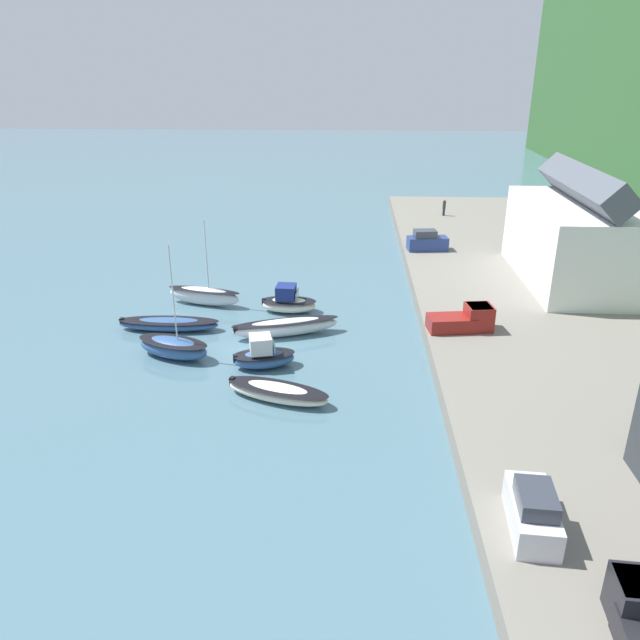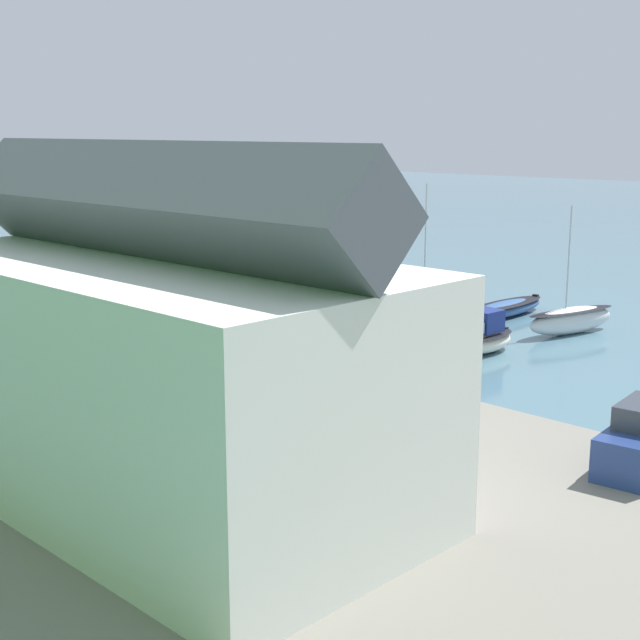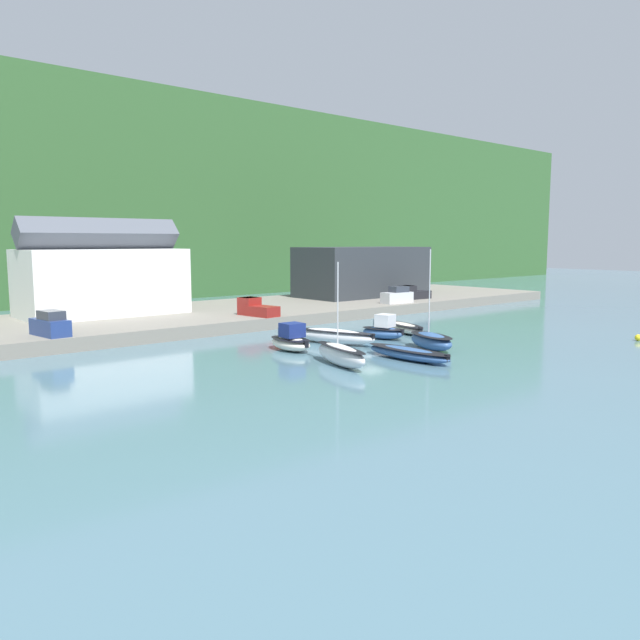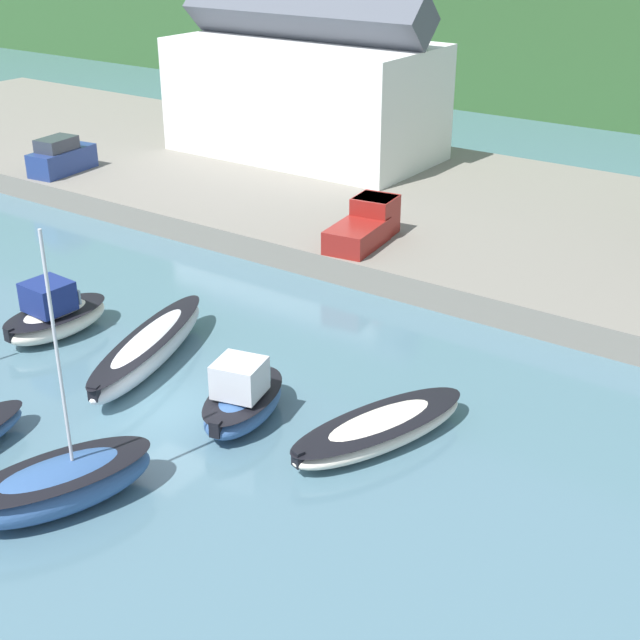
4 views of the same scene
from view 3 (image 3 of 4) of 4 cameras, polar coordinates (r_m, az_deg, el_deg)
ground_plane at (r=56.51m, az=4.61°, el=-2.15°), size 320.00×320.00×0.00m
hillside_backdrop at (r=127.77m, az=-22.99°, el=9.87°), size 240.00×63.80×32.69m
quay_promenade at (r=74.64m, az=-8.34°, el=0.57°), size 102.86×21.53×1.25m
harbor_clubhouse at (r=71.28m, az=-19.27°, el=3.65°), size 16.97×8.57×10.41m
yacht_club_building at (r=91.24m, az=3.94°, el=4.45°), size 19.49×9.37×7.08m
moored_boat_0 at (r=52.60m, az=-2.67°, el=-1.89°), size 2.62×4.80×2.37m
moored_boat_1 at (r=56.05m, az=1.22°, el=-1.46°), size 4.20×8.61×1.36m
moored_boat_2 at (r=59.10m, az=5.82°, el=-0.92°), size 3.11×4.71×2.35m
moored_boat_3 at (r=63.44m, az=7.65°, el=-0.68°), size 4.22×7.25×0.98m
moored_boat_4 at (r=46.15m, az=1.92°, el=-3.16°), size 3.03×6.92×7.67m
moored_boat_5 at (r=49.09m, az=8.07°, el=-3.02°), size 2.09×8.12×0.95m
moored_boat_6 at (r=53.81m, az=10.12°, el=-1.86°), size 4.06×6.06×8.51m
parked_car_0 at (r=80.90m, az=7.08°, el=2.20°), size 4.33×2.13×2.16m
parked_car_1 at (r=57.19m, az=-23.43°, el=-0.41°), size 2.28×4.38×2.16m
pickup_truck_0 at (r=67.13m, az=-5.92°, el=1.11°), size 2.54×4.94×1.90m
pickup_truck_1 at (r=86.77m, az=8.42°, el=2.45°), size 4.86×2.30×1.90m
mooring_buoy_0 at (r=64.87m, az=27.08°, el=-1.44°), size 0.60×0.60×0.60m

